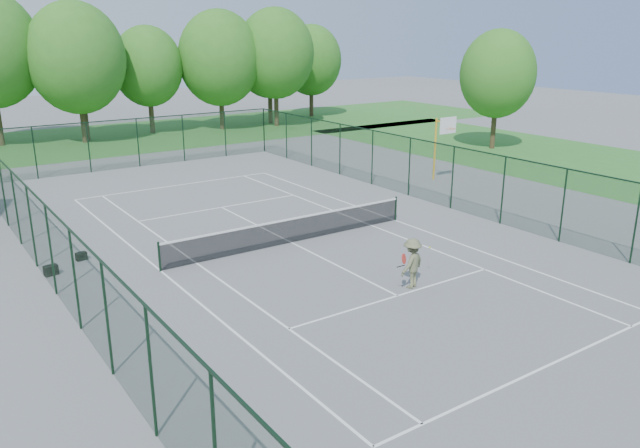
# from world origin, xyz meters

# --- Properties ---
(ground) EXTENTS (140.00, 140.00, 0.00)m
(ground) POSITION_xyz_m (0.00, 0.00, 0.00)
(ground) COLOR slate
(ground) RESTS_ON ground
(grass_far) EXTENTS (80.00, 16.00, 0.01)m
(grass_far) POSITION_xyz_m (0.00, 30.00, 0.01)
(grass_far) COLOR #387F2F
(grass_far) RESTS_ON ground
(grass_side) EXTENTS (14.00, 40.00, 0.01)m
(grass_side) POSITION_xyz_m (24.00, 4.00, 0.01)
(grass_side) COLOR #387F2F
(grass_side) RESTS_ON ground
(court_lines) EXTENTS (11.05, 23.85, 0.01)m
(court_lines) POSITION_xyz_m (0.00, 0.00, 0.00)
(court_lines) COLOR white
(court_lines) RESTS_ON ground
(tennis_net) EXTENTS (11.08, 0.08, 1.10)m
(tennis_net) POSITION_xyz_m (0.00, 0.00, 0.58)
(tennis_net) COLOR black
(tennis_net) RESTS_ON ground
(fence_enclosure) EXTENTS (18.05, 36.05, 3.02)m
(fence_enclosure) POSITION_xyz_m (0.00, 0.00, 1.56)
(fence_enclosure) COLOR #1A361F
(fence_enclosure) RESTS_ON ground
(tree_line_far) EXTENTS (39.40, 6.40, 9.70)m
(tree_line_far) POSITION_xyz_m (0.00, 30.00, 5.99)
(tree_line_far) COLOR #473822
(tree_line_far) RESTS_ON ground
(basketball_goal) EXTENTS (1.20, 1.43, 3.65)m
(basketball_goal) POSITION_xyz_m (12.69, 4.43, 2.57)
(basketball_goal) COLOR gold
(basketball_goal) RESTS_ON ground
(tree_side) EXTENTS (5.28, 5.28, 8.36)m
(tree_side) POSITION_xyz_m (23.22, 9.68, 5.27)
(tree_side) COLOR #473822
(tree_side) RESTS_ON ground
(sports_bag_a) EXTENTS (0.49, 0.34, 0.36)m
(sports_bag_a) POSITION_xyz_m (-8.76, 1.82, 0.18)
(sports_bag_a) COLOR black
(sports_bag_a) RESTS_ON ground
(sports_bag_b) EXTENTS (0.42, 0.31, 0.30)m
(sports_bag_b) POSITION_xyz_m (-7.50, 2.76, 0.15)
(sports_bag_b) COLOR black
(sports_bag_b) RESTS_ON ground
(tennis_player) EXTENTS (2.09, 0.92, 1.69)m
(tennis_player) POSITION_xyz_m (0.85, -6.10, 0.85)
(tennis_player) COLOR #666B49
(tennis_player) RESTS_ON ground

